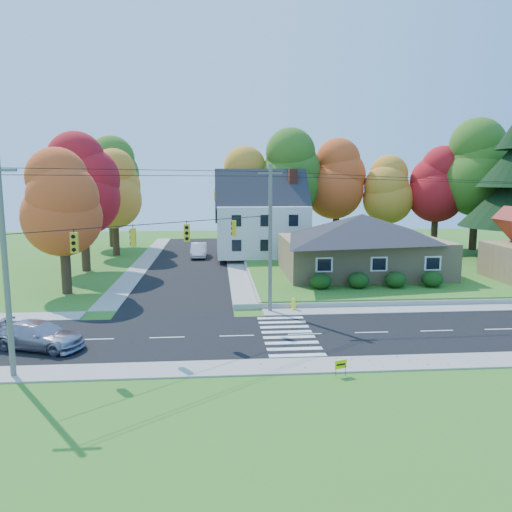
{
  "coord_description": "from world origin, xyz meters",
  "views": [
    {
      "loc": [
        -5.11,
        -27.86,
        9.03
      ],
      "look_at": [
        -2.23,
        8.0,
        3.45
      ],
      "focal_mm": 35.0,
      "sensor_mm": 36.0,
      "label": 1
    }
  ],
  "objects_px": {
    "fire_hydrant": "(294,304)",
    "white_car": "(199,250)",
    "ranch_house": "(361,243)",
    "silver_sedan": "(39,335)"
  },
  "relations": [
    {
      "from": "white_car",
      "to": "fire_hydrant",
      "type": "relative_size",
      "value": 5.62
    },
    {
      "from": "white_car",
      "to": "ranch_house",
      "type": "bearing_deg",
      "value": -41.71
    },
    {
      "from": "fire_hydrant",
      "to": "white_car",
      "type": "bearing_deg",
      "value": 106.84
    },
    {
      "from": "white_car",
      "to": "fire_hydrant",
      "type": "height_order",
      "value": "white_car"
    },
    {
      "from": "ranch_house",
      "to": "silver_sedan",
      "type": "relative_size",
      "value": 2.9
    },
    {
      "from": "white_car",
      "to": "fire_hydrant",
      "type": "bearing_deg",
      "value": -72.82
    },
    {
      "from": "ranch_house",
      "to": "white_car",
      "type": "distance_m",
      "value": 20.58
    },
    {
      "from": "silver_sedan",
      "to": "fire_hydrant",
      "type": "xyz_separation_m",
      "value": [
        14.83,
        6.71,
        -0.33
      ]
    },
    {
      "from": "silver_sedan",
      "to": "white_car",
      "type": "relative_size",
      "value": 1.01
    },
    {
      "from": "ranch_house",
      "to": "fire_hydrant",
      "type": "bearing_deg",
      "value": -126.38
    }
  ]
}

